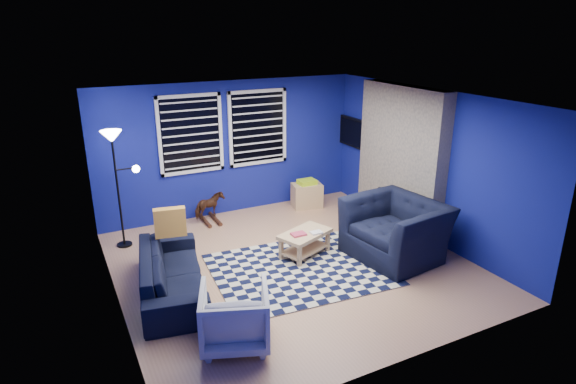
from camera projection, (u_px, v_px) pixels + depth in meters
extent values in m
plane|color=tan|center=(292.00, 265.00, 7.29)|extent=(5.00, 5.00, 0.00)
plane|color=white|center=(292.00, 99.00, 6.47)|extent=(5.00, 5.00, 0.00)
plane|color=navy|center=(231.00, 149.00, 8.98)|extent=(5.00, 0.00, 5.00)
plane|color=navy|center=(109.00, 217.00, 5.81)|extent=(0.00, 5.00, 5.00)
plane|color=navy|center=(426.00, 165.00, 7.95)|extent=(0.00, 5.00, 5.00)
cube|color=gray|center=(400.00, 159.00, 8.31)|extent=(0.26, 2.00, 2.50)
cube|color=black|center=(390.00, 208.00, 8.55)|extent=(0.04, 0.70, 0.60)
cube|color=gray|center=(383.00, 226.00, 8.60)|extent=(0.50, 1.20, 0.08)
cube|color=black|center=(190.00, 134.00, 8.53)|extent=(1.05, 0.02, 1.30)
cube|color=white|center=(188.00, 96.00, 8.30)|extent=(1.17, 0.05, 0.06)
cube|color=white|center=(193.00, 171.00, 8.75)|extent=(1.17, 0.05, 0.06)
cube|color=black|center=(258.00, 128.00, 9.09)|extent=(1.05, 0.02, 1.30)
cube|color=white|center=(257.00, 91.00, 8.85)|extent=(1.17, 0.05, 0.06)
cube|color=white|center=(259.00, 162.00, 9.30)|extent=(1.17, 0.05, 0.06)
cube|color=black|center=(355.00, 133.00, 9.56)|extent=(0.06, 1.00, 0.58)
cube|color=black|center=(354.00, 133.00, 9.55)|extent=(0.01, 0.92, 0.50)
cube|color=black|center=(300.00, 269.00, 7.14)|extent=(2.65, 2.19, 0.02)
imported|color=black|center=(172.00, 273.00, 6.44)|extent=(2.15, 1.15, 0.59)
imported|color=black|center=(395.00, 230.00, 7.42)|extent=(1.53, 1.38, 0.90)
imported|color=gray|center=(235.00, 316.00, 5.39)|extent=(0.98, 0.99, 0.70)
imported|color=#452C16|center=(209.00, 206.00, 8.79)|extent=(0.43, 0.61, 0.47)
cube|color=tan|center=(305.00, 234.00, 7.47)|extent=(0.95, 0.75, 0.06)
cube|color=tan|center=(305.00, 249.00, 7.56)|extent=(0.85, 0.65, 0.03)
cube|color=#B9354F|center=(299.00, 234.00, 7.36)|extent=(0.26, 0.23, 0.03)
cube|color=silver|center=(316.00, 232.00, 7.42)|extent=(0.22, 0.19, 0.03)
cube|color=tan|center=(290.00, 254.00, 7.23)|extent=(0.07, 0.07, 0.33)
cube|color=tan|center=(330.00, 245.00, 7.53)|extent=(0.07, 0.07, 0.33)
cube|color=tan|center=(280.00, 245.00, 7.54)|extent=(0.07, 0.07, 0.33)
cube|color=tan|center=(318.00, 237.00, 7.84)|extent=(0.07, 0.07, 0.33)
cube|color=tan|center=(307.00, 195.00, 9.53)|extent=(0.63, 0.48, 0.47)
cube|color=black|center=(307.00, 195.00, 9.53)|extent=(0.55, 0.43, 0.38)
cube|color=#BCEC1B|center=(307.00, 182.00, 9.44)|extent=(0.38, 0.32, 0.09)
cylinder|color=black|center=(125.00, 244.00, 7.93)|extent=(0.24, 0.24, 0.03)
cylinder|color=black|center=(118.00, 194.00, 7.63)|extent=(0.04, 0.04, 1.79)
cone|color=white|center=(111.00, 136.00, 7.33)|extent=(0.32, 0.32, 0.18)
sphere|color=white|center=(136.00, 169.00, 7.59)|extent=(0.12, 0.12, 0.12)
cube|color=gold|center=(170.00, 222.00, 6.79)|extent=(0.46, 0.21, 0.42)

